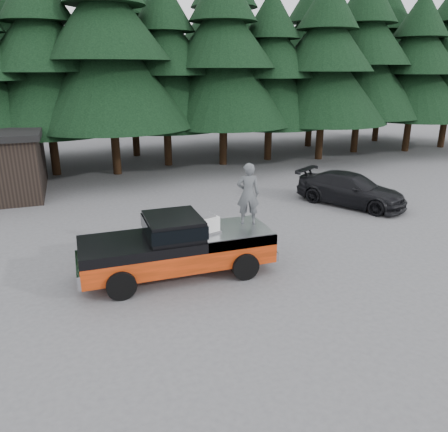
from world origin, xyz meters
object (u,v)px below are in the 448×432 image
object	(u,v)px
pickup_truck	(178,254)
air_compressor	(205,225)
man_on_bed	(248,194)
parked_car	(351,189)

from	to	relation	value
pickup_truck	air_compressor	bearing A→B (deg)	-7.45
pickup_truck	man_on_bed	bearing A→B (deg)	5.09
air_compressor	man_on_bed	distance (m)	1.75
pickup_truck	man_on_bed	xyz separation A→B (m)	(2.41, 0.21, 1.67)
air_compressor	parked_car	size ratio (longest dim) A/B	0.14
pickup_truck	parked_car	size ratio (longest dim) A/B	1.18
pickup_truck	air_compressor	distance (m)	1.26
pickup_truck	man_on_bed	size ratio (longest dim) A/B	3.00
man_on_bed	parked_car	size ratio (longest dim) A/B	0.39
pickup_truck	parked_car	distance (m)	10.43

